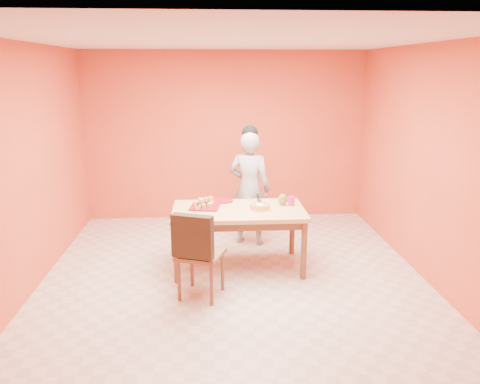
{
  "coord_description": "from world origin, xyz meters",
  "views": [
    {
      "loc": [
        -0.26,
        -5.02,
        2.41
      ],
      "look_at": [
        0.09,
        0.3,
        1.0
      ],
      "focal_mm": 35.0,
      "sensor_mm": 36.0,
      "label": 1
    }
  ],
  "objects": [
    {
      "name": "cake_server",
      "position": [
        0.34,
        0.52,
        0.83
      ],
      "size": [
        0.05,
        0.25,
        0.01
      ],
      "primitive_type": "cube",
      "rotation": [
        0.0,
        0.0,
        0.01
      ],
      "color": "silver",
      "rests_on": "sponge_cake"
    },
    {
      "name": "egg_ornament",
      "position": [
        0.64,
        0.53,
        0.83
      ],
      "size": [
        0.14,
        0.12,
        0.14
      ],
      "primitive_type": "ellipsoid",
      "rotation": [
        0.0,
        0.0,
        0.33
      ],
      "color": "olive",
      "rests_on": "dining_table"
    },
    {
      "name": "wall_left",
      "position": [
        -2.25,
        0.0,
        1.35
      ],
      "size": [
        0.0,
        5.0,
        5.0
      ],
      "primitive_type": "plane",
      "rotation": [
        1.57,
        0.0,
        1.57
      ],
      "color": "#DA4E32",
      "rests_on": "floor"
    },
    {
      "name": "wall_back",
      "position": [
        0.0,
        2.5,
        1.35
      ],
      "size": [
        4.5,
        0.0,
        4.5
      ],
      "primitive_type": "plane",
      "rotation": [
        1.57,
        0.0,
        0.0
      ],
      "color": "#DA4E32",
      "rests_on": "floor"
    },
    {
      "name": "sponge_cake",
      "position": [
        0.33,
        0.34,
        0.8
      ],
      "size": [
        0.31,
        0.31,
        0.06
      ],
      "primitive_type": "cylinder",
      "rotation": [
        0.0,
        0.0,
        -0.32
      ],
      "color": "gold",
      "rests_on": "white_cake_plate"
    },
    {
      "name": "dining_chair",
      "position": [
        -0.38,
        -0.35,
        0.51
      ],
      "size": [
        0.59,
        0.66,
        0.99
      ],
      "rotation": [
        0.0,
        0.0,
        -0.35
      ],
      "color": "brown",
      "rests_on": "floor"
    },
    {
      "name": "floor",
      "position": [
        0.0,
        0.0,
        0.0
      ],
      "size": [
        5.0,
        5.0,
        0.0
      ],
      "primitive_type": "plane",
      "color": "beige",
      "rests_on": "ground"
    },
    {
      "name": "person",
      "position": [
        0.28,
        1.23,
        0.8
      ],
      "size": [
        0.68,
        0.57,
        1.6
      ],
      "primitive_type": "imported",
      "rotation": [
        0.0,
        0.0,
        2.78
      ],
      "color": "gray",
      "rests_on": "floor"
    },
    {
      "name": "white_cake_plate",
      "position": [
        0.33,
        0.34,
        0.77
      ],
      "size": [
        0.36,
        0.36,
        0.01
      ],
      "primitive_type": "cylinder",
      "rotation": [
        0.0,
        0.0,
        0.31
      ],
      "color": "white",
      "rests_on": "dining_table"
    },
    {
      "name": "pastry_pile",
      "position": [
        -0.33,
        0.49,
        0.83
      ],
      "size": [
        0.31,
        0.31,
        0.1
      ],
      "primitive_type": null,
      "color": "tan",
      "rests_on": "pastry_platter"
    },
    {
      "name": "wall_right",
      "position": [
        2.25,
        0.0,
        1.35
      ],
      "size": [
        0.0,
        5.0,
        5.0
      ],
      "primitive_type": "plane",
      "rotation": [
        1.57,
        0.0,
        -1.57
      ],
      "color": "#DA4E32",
      "rests_on": "floor"
    },
    {
      "name": "red_dinner_plate",
      "position": [
        -0.1,
        0.75,
        0.77
      ],
      "size": [
        0.3,
        0.3,
        0.02
      ],
      "primitive_type": "cylinder",
      "rotation": [
        0.0,
        0.0,
        -0.24
      ],
      "color": "maroon",
      "rests_on": "dining_table"
    },
    {
      "name": "magenta_glass",
      "position": [
        0.74,
        0.51,
        0.82
      ],
      "size": [
        0.08,
        0.08,
        0.11
      ],
      "primitive_type": "cylinder",
      "rotation": [
        0.0,
        0.0,
        0.06
      ],
      "color": "#BB1C5D",
      "rests_on": "dining_table"
    },
    {
      "name": "ceiling",
      "position": [
        0.0,
        0.0,
        2.7
      ],
      "size": [
        5.0,
        5.0,
        0.0
      ],
      "primitive_type": "plane",
      "rotation": [
        3.14,
        0.0,
        0.0
      ],
      "color": "silver",
      "rests_on": "wall_back"
    },
    {
      "name": "pastry_platter",
      "position": [
        -0.33,
        0.49,
        0.77
      ],
      "size": [
        0.4,
        0.4,
        0.02
      ],
      "primitive_type": "cube",
      "rotation": [
        0.0,
        0.0,
        -0.17
      ],
      "color": "maroon",
      "rests_on": "dining_table"
    },
    {
      "name": "checker_tin",
      "position": [
        0.76,
        0.68,
        0.78
      ],
      "size": [
        0.1,
        0.1,
        0.03
      ],
      "primitive_type": "cylinder",
      "rotation": [
        0.0,
        0.0,
        -0.03
      ],
      "color": "#341E0E",
      "rests_on": "dining_table"
    },
    {
      "name": "dining_table",
      "position": [
        0.08,
        0.4,
        0.67
      ],
      "size": [
        1.6,
        0.9,
        0.76
      ],
      "color": "tan",
      "rests_on": "floor"
    }
  ]
}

